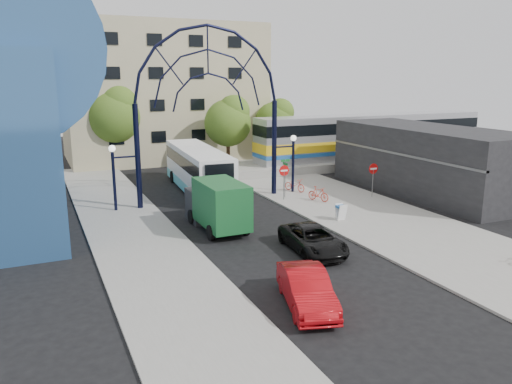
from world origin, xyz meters
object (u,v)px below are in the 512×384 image
sandwich_board (341,210)px  red_sedan (306,289)px  stop_sign (284,174)px  do_not_enter_sign (373,172)px  green_truck (217,204)px  black_suv (313,239)px  tree_north_a (229,120)px  tree_north_c (276,120)px  gateway_arch (208,79)px  train_car (373,136)px  street_name_sign (285,170)px  bike_near_b (318,194)px  tree_north_b (115,114)px  city_bus (198,169)px  bike_near_a (295,185)px

sandwich_board → red_sedan: red_sedan is taller
stop_sign → do_not_enter_sign: 6.51m
green_truck → black_suv: bearing=-61.8°
tree_north_a → green_truck: size_ratio=1.19×
do_not_enter_sign → tree_north_c: size_ratio=0.38×
gateway_arch → do_not_enter_sign: bearing=-20.0°
train_car → green_truck: (-21.82, -14.27, -1.43)m
stop_sign → green_truck: (-6.62, -4.27, -0.52)m
street_name_sign → bike_near_b: 2.96m
tree_north_b → city_bus: bearing=-71.4°
street_name_sign → green_truck: green_truck is taller
train_car → do_not_enter_sign: bearing=-126.9°
train_car → bike_near_a: train_car is taller
city_bus → black_suv: 15.69m
train_car → green_truck: bearing=-146.8°
train_car → green_truck: size_ratio=4.28×
tree_north_a → tree_north_c: 6.33m
sandwich_board → black_suv: bearing=-137.6°
tree_north_b → red_sedan: bearing=-87.0°
tree_north_a → gateway_arch: bearing=-117.2°
do_not_enter_sign → tree_north_b: size_ratio=0.31×
black_suv → green_truck: bearing=123.5°
gateway_arch → green_truck: bearing=-106.2°
do_not_enter_sign → bike_near_a: 5.97m
train_car → sandwich_board: bearing=-131.9°
sandwich_board → bike_near_a: (1.18, 8.02, -0.13)m
train_car → tree_north_b: 25.27m
train_car → tree_north_c: size_ratio=3.86×
sandwich_board → bike_near_a: bearing=81.6°
do_not_enter_sign → stop_sign: bearing=162.1°
street_name_sign → tree_north_a: 13.59m
green_truck → train_car: bearing=32.9°
green_truck → tree_north_b: bearing=95.0°
stop_sign → green_truck: bearing=-147.2°
train_car → city_bus: (-19.74, -4.36, -1.16)m
stop_sign → sandwich_board: bearing=-82.4°
street_name_sign → green_truck: (-7.02, -4.87, -0.66)m
tree_north_b → bike_near_a: 19.72m
gateway_arch → tree_north_a: size_ratio=1.95×
stop_sign → bike_near_a: stop_sign is taller
tree_north_b → bike_near_b: tree_north_b is taller
train_car → tree_north_a: tree_north_a is taller
street_name_sign → train_car: 17.55m
bike_near_a → green_truck: bearing=-166.9°
tree_north_c → do_not_enter_sign: bearing=-93.6°
train_car → tree_north_a: (-13.88, 3.93, 1.71)m
do_not_enter_sign → train_car: size_ratio=0.10×
street_name_sign → green_truck: bearing=-145.2°
sandwich_board → tree_north_c: size_ratio=0.15×
green_truck → black_suv: size_ratio=1.23×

